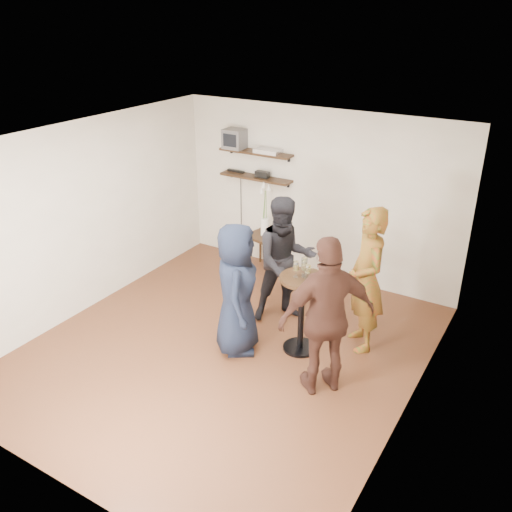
{
  "coord_description": "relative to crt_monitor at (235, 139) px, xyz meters",
  "views": [
    {
      "loc": [
        3.24,
        -4.64,
        3.91
      ],
      "look_at": [
        0.2,
        0.4,
        1.17
      ],
      "focal_mm": 38.0,
      "sensor_mm": 36.0,
      "label": 1
    }
  ],
  "objects": [
    {
      "name": "person_navy",
      "position": [
        1.49,
        -2.28,
        -1.19
      ],
      "size": [
        0.86,
        0.97,
        1.66
      ],
      "primitive_type": "imported",
      "rotation": [
        0.0,
        0.0,
        2.09
      ],
      "color": "black",
      "rests_on": "room"
    },
    {
      "name": "crt_monitor",
      "position": [
        0.0,
        0.0,
        0.0
      ],
      "size": [
        0.32,
        0.3,
        0.3
      ],
      "primitive_type": "cube",
      "color": "#59595B",
      "rests_on": "shelf_upper"
    },
    {
      "name": "person_brown",
      "position": [
        2.73,
        -2.43,
        -1.1
      ],
      "size": [
        1.06,
        1.08,
        1.83
      ],
      "primitive_type": "imported",
      "rotation": [
        0.0,
        0.0,
        3.95
      ],
      "color": "#41241C",
      "rests_on": "room"
    },
    {
      "name": "wine_glass_fl",
      "position": [
        2.1,
        -1.94,
        -0.87
      ],
      "size": [
        0.07,
        0.07,
        0.2
      ],
      "color": "silver",
      "rests_on": "drinks_table"
    },
    {
      "name": "room",
      "position": [
        1.38,
        -2.38,
        -0.72
      ],
      "size": [
        4.58,
        5.08,
        2.68
      ],
      "color": "#4E2919",
      "rests_on": "ground"
    },
    {
      "name": "side_table",
      "position": [
        0.65,
        -0.17,
        -1.52
      ],
      "size": [
        0.59,
        0.59,
        0.6
      ],
      "rotation": [
        0.0,
        0.0,
        -0.2
      ],
      "color": "black",
      "rests_on": "room"
    },
    {
      "name": "radio",
      "position": [
        0.49,
        0.0,
        -0.5
      ],
      "size": [
        0.22,
        0.1,
        0.1
      ],
      "primitive_type": "cube",
      "color": "black",
      "rests_on": "shelf_lower"
    },
    {
      "name": "drinks_table",
      "position": [
        2.17,
        -1.89,
        -1.37
      ],
      "size": [
        0.55,
        0.55,
        1.01
      ],
      "color": "black",
      "rests_on": "room"
    },
    {
      "name": "wine_glass_bl",
      "position": [
        2.15,
        -1.83,
        -0.86
      ],
      "size": [
        0.07,
        0.07,
        0.22
      ],
      "color": "silver",
      "rests_on": "drinks_table"
    },
    {
      "name": "power_strip",
      "position": [
        -0.03,
        0.05,
        -0.54
      ],
      "size": [
        0.3,
        0.05,
        0.03
      ],
      "primitive_type": "cube",
      "color": "black",
      "rests_on": "shelf_lower"
    },
    {
      "name": "vase_lilies",
      "position": [
        0.65,
        -0.18,
        -1.13
      ],
      "size": [
        0.19,
        0.19,
        0.9
      ],
      "rotation": [
        0.0,
        0.0,
        -0.2
      ],
      "color": "white",
      "rests_on": "side_table"
    },
    {
      "name": "person_plaid",
      "position": [
        2.78,
        -1.41,
        -1.1
      ],
      "size": [
        0.76,
        0.8,
        1.83
      ],
      "primitive_type": "imported",
      "rotation": [
        0.0,
        0.0,
        -0.91
      ],
      "color": "red",
      "rests_on": "room"
    },
    {
      "name": "person_dark",
      "position": [
        1.63,
        -1.33,
        -1.16
      ],
      "size": [
        1.06,
        1.05,
        1.72
      ],
      "primitive_type": "imported",
      "rotation": [
        0.0,
        0.0,
        0.76
      ],
      "color": "black",
      "rests_on": "room"
    },
    {
      "name": "wine_glass_fr",
      "position": [
        2.24,
        -1.91,
        -0.88
      ],
      "size": [
        0.06,
        0.06,
        0.19
      ],
      "color": "silver",
      "rests_on": "drinks_table"
    },
    {
      "name": "wine_glass_br",
      "position": [
        2.18,
        -1.89,
        -0.87
      ],
      "size": [
        0.07,
        0.07,
        0.21
      ],
      "color": "silver",
      "rests_on": "drinks_table"
    },
    {
      "name": "shelf_upper",
      "position": [
        0.38,
        0.0,
        -0.17
      ],
      "size": [
        1.2,
        0.25,
        0.04
      ],
      "primitive_type": "cube",
      "color": "black",
      "rests_on": "room"
    },
    {
      "name": "dvd_deck",
      "position": [
        0.6,
        0.0,
        -0.12
      ],
      "size": [
        0.4,
        0.24,
        0.06
      ],
      "primitive_type": "cube",
      "color": "silver",
      "rests_on": "shelf_upper"
    },
    {
      "name": "shelf_lower",
      "position": [
        0.38,
        0.0,
        -0.57
      ],
      "size": [
        1.2,
        0.25,
        0.04
      ],
      "primitive_type": "cube",
      "color": "black",
      "rests_on": "room"
    }
  ]
}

